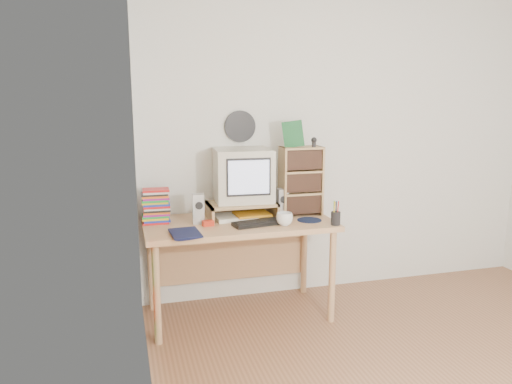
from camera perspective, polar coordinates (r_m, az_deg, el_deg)
back_wall at (r=4.33m, az=10.22°, el=5.25°), size 3.50×0.00×3.50m
left_wall at (r=2.18m, az=-12.09°, el=-0.79°), size 0.00×3.50×3.50m
curtain at (r=2.67m, az=-11.78°, el=-0.74°), size 0.00×2.20×2.20m
wall_disc at (r=3.98m, az=-1.83°, el=7.50°), size 0.25×0.02×0.25m
desk at (r=3.83m, az=-2.20°, el=-5.08°), size 1.40×0.70×0.75m
monitor_riser at (r=3.81m, az=-1.62°, el=-1.58°), size 0.52×0.30×0.12m
crt_monitor at (r=3.82m, az=-1.46°, el=1.93°), size 0.45×0.45×0.40m
speaker_left at (r=3.67m, az=-6.62°, el=-1.91°), size 0.09×0.09×0.22m
speaker_right at (r=3.86m, az=2.98°, el=-1.21°), size 0.09×0.09×0.22m
keyboard at (r=3.63m, az=0.50°, el=-3.55°), size 0.42×0.20×0.03m
dvd_stack at (r=3.73m, az=-11.38°, el=-1.46°), size 0.19×0.14×0.27m
cd_rack at (r=3.90m, az=5.17°, el=1.27°), size 0.32×0.18×0.54m
mug at (r=3.61m, az=3.28°, el=-3.11°), size 0.12×0.12×0.09m
diary at (r=3.39m, az=-9.70°, el=-4.64°), size 0.25×0.19×0.05m
mousepad at (r=3.78m, az=6.12°, el=-3.21°), size 0.22×0.22×0.00m
pen_cup at (r=3.66m, az=9.10°, el=-2.70°), size 0.08×0.08×0.14m
papers at (r=3.81m, az=-1.69°, el=-2.75°), size 0.31×0.24×0.04m
red_box at (r=3.62m, az=-5.49°, el=-3.57°), size 0.08×0.06×0.04m
game_box at (r=3.83m, az=4.26°, el=6.63°), size 0.16×0.08×0.20m
webcam at (r=3.85m, az=6.64°, el=5.69°), size 0.05×0.05×0.07m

